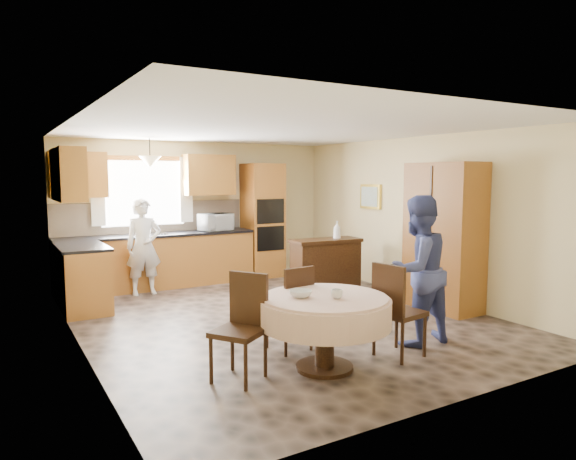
{
  "coord_description": "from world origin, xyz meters",
  "views": [
    {
      "loc": [
        -3.32,
        -5.84,
        1.89
      ],
      "look_at": [
        0.3,
        0.3,
        1.14
      ],
      "focal_mm": 32.0,
      "sensor_mm": 36.0,
      "label": 1
    }
  ],
  "objects_px": {
    "chair_back": "(293,304)",
    "sideboard": "(326,267)",
    "cupboard": "(444,237)",
    "dining_table": "(325,312)",
    "oven_tower": "(263,220)",
    "person_dining": "(417,270)",
    "chair_left": "(243,321)",
    "person_sink": "(144,247)",
    "chair_right": "(395,306)"
  },
  "relations": [
    {
      "from": "chair_back",
      "to": "sideboard",
      "type": "bearing_deg",
      "value": -138.04
    },
    {
      "from": "cupboard",
      "to": "dining_table",
      "type": "bearing_deg",
      "value": -159.12
    },
    {
      "from": "oven_tower",
      "to": "chair_back",
      "type": "height_order",
      "value": "oven_tower"
    },
    {
      "from": "sideboard",
      "to": "chair_back",
      "type": "distance_m",
      "value": 2.9
    },
    {
      "from": "dining_table",
      "to": "person_dining",
      "type": "distance_m",
      "value": 1.37
    },
    {
      "from": "chair_left",
      "to": "person_sink",
      "type": "distance_m",
      "value": 3.9
    },
    {
      "from": "chair_right",
      "to": "person_dining",
      "type": "bearing_deg",
      "value": -75.5
    },
    {
      "from": "oven_tower",
      "to": "person_sink",
      "type": "xyz_separation_m",
      "value": [
        -2.35,
        -0.39,
        -0.29
      ]
    },
    {
      "from": "oven_tower",
      "to": "chair_right",
      "type": "distance_m",
      "value": 4.72
    },
    {
      "from": "oven_tower",
      "to": "chair_right",
      "type": "xyz_separation_m",
      "value": [
        -0.88,
        -4.61,
        -0.51
      ]
    },
    {
      "from": "chair_right",
      "to": "person_sink",
      "type": "bearing_deg",
      "value": 10.43
    },
    {
      "from": "sideboard",
      "to": "oven_tower",
      "type": "bearing_deg",
      "value": 101.87
    },
    {
      "from": "chair_back",
      "to": "person_sink",
      "type": "bearing_deg",
      "value": -85.74
    },
    {
      "from": "chair_right",
      "to": "person_dining",
      "type": "distance_m",
      "value": 0.64
    },
    {
      "from": "sideboard",
      "to": "chair_left",
      "type": "distance_m",
      "value": 3.72
    },
    {
      "from": "dining_table",
      "to": "chair_left",
      "type": "xyz_separation_m",
      "value": [
        -0.78,
        0.22,
        -0.02
      ]
    },
    {
      "from": "sideboard",
      "to": "person_sink",
      "type": "distance_m",
      "value": 2.94
    },
    {
      "from": "oven_tower",
      "to": "chair_back",
      "type": "xyz_separation_m",
      "value": [
        -1.68,
        -3.9,
        -0.55
      ]
    },
    {
      "from": "chair_right",
      "to": "person_dining",
      "type": "xyz_separation_m",
      "value": [
        0.53,
        0.23,
        0.29
      ]
    },
    {
      "from": "sideboard",
      "to": "chair_left",
      "type": "bearing_deg",
      "value": -132.83
    },
    {
      "from": "chair_left",
      "to": "person_sink",
      "type": "height_order",
      "value": "person_sink"
    },
    {
      "from": "chair_back",
      "to": "chair_right",
      "type": "xyz_separation_m",
      "value": [
        0.8,
        -0.71,
        0.04
      ]
    },
    {
      "from": "oven_tower",
      "to": "cupboard",
      "type": "distance_m",
      "value": 3.62
    },
    {
      "from": "dining_table",
      "to": "chair_back",
      "type": "xyz_separation_m",
      "value": [
        0.01,
        0.61,
        -0.05
      ]
    },
    {
      "from": "cupboard",
      "to": "chair_back",
      "type": "distance_m",
      "value": 2.83
    },
    {
      "from": "person_dining",
      "to": "person_sink",
      "type": "bearing_deg",
      "value": -65.77
    },
    {
      "from": "dining_table",
      "to": "chair_left",
      "type": "bearing_deg",
      "value": 164.03
    },
    {
      "from": "cupboard",
      "to": "person_dining",
      "type": "relative_size",
      "value": 1.24
    },
    {
      "from": "chair_back",
      "to": "oven_tower",
      "type": "bearing_deg",
      "value": -119.77
    },
    {
      "from": "cupboard",
      "to": "chair_left",
      "type": "relative_size",
      "value": 2.11
    },
    {
      "from": "chair_left",
      "to": "person_dining",
      "type": "xyz_separation_m",
      "value": [
        2.11,
        -0.1,
        0.3
      ]
    },
    {
      "from": "cupboard",
      "to": "person_sink",
      "type": "distance_m",
      "value": 4.6
    },
    {
      "from": "chair_left",
      "to": "chair_right",
      "type": "distance_m",
      "value": 1.62
    },
    {
      "from": "chair_right",
      "to": "person_sink",
      "type": "relative_size",
      "value": 0.65
    },
    {
      "from": "oven_tower",
      "to": "chair_back",
      "type": "relative_size",
      "value": 2.28
    },
    {
      "from": "oven_tower",
      "to": "chair_left",
      "type": "xyz_separation_m",
      "value": [
        -2.46,
        -4.29,
        -0.52
      ]
    },
    {
      "from": "person_sink",
      "to": "cupboard",
      "type": "bearing_deg",
      "value": -41.51
    },
    {
      "from": "oven_tower",
      "to": "chair_left",
      "type": "bearing_deg",
      "value": -119.86
    },
    {
      "from": "chair_left",
      "to": "person_sink",
      "type": "bearing_deg",
      "value": 144.63
    },
    {
      "from": "oven_tower",
      "to": "chair_back",
      "type": "bearing_deg",
      "value": -113.28
    },
    {
      "from": "oven_tower",
      "to": "sideboard",
      "type": "xyz_separation_m",
      "value": [
        0.24,
        -1.73,
        -0.65
      ]
    },
    {
      "from": "sideboard",
      "to": "person_dining",
      "type": "distance_m",
      "value": 2.75
    },
    {
      "from": "dining_table",
      "to": "person_dining",
      "type": "bearing_deg",
      "value": 5.22
    },
    {
      "from": "chair_right",
      "to": "chair_back",
      "type": "bearing_deg",
      "value": 39.67
    },
    {
      "from": "dining_table",
      "to": "sideboard",
      "type": "bearing_deg",
      "value": 55.19
    },
    {
      "from": "cupboard",
      "to": "chair_back",
      "type": "height_order",
      "value": "cupboard"
    },
    {
      "from": "chair_left",
      "to": "chair_back",
      "type": "relative_size",
      "value": 1.06
    },
    {
      "from": "oven_tower",
      "to": "cupboard",
      "type": "xyz_separation_m",
      "value": [
        1.07,
        -3.46,
        -0.02
      ]
    },
    {
      "from": "person_sink",
      "to": "sideboard",
      "type": "bearing_deg",
      "value": -26.96
    },
    {
      "from": "sideboard",
      "to": "cupboard",
      "type": "bearing_deg",
      "value": -60.64
    }
  ]
}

